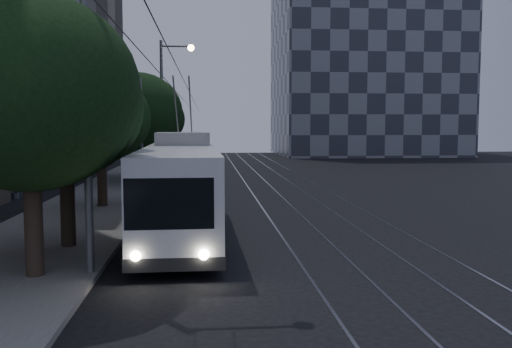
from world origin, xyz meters
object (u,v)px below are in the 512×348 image
object	(u,v)px
car_white_b	(178,169)
car_white_c	(201,164)
pickup_silver	(171,187)
trolleybus	(180,189)
car_white_a	(173,174)
car_white_d	(201,162)
streetlamp_near	(102,14)
streetlamp_far	(168,97)

from	to	relation	value
car_white_b	car_white_c	distance (m)	5.26
pickup_silver	car_white_c	distance (m)	18.62
trolleybus	car_white_a	size ratio (longest dim) A/B	2.59
car_white_a	car_white_d	world-z (taller)	car_white_a
car_white_d	streetlamp_near	size ratio (longest dim) A/B	0.41
car_white_d	car_white_b	bearing A→B (deg)	-102.14
streetlamp_near	car_white_d	bearing A→B (deg)	86.42
car_white_d	streetlamp_near	bearing A→B (deg)	-91.60
car_white_a	car_white_b	distance (m)	6.10
car_white_c	streetlamp_near	distance (m)	32.42
car_white_c	trolleybus	bearing A→B (deg)	-95.67
pickup_silver	car_white_d	world-z (taller)	pickup_silver
trolleybus	car_white_c	distance (m)	26.71
pickup_silver	car_white_c	size ratio (longest dim) A/B	1.49
car_white_d	car_white_c	bearing A→B (deg)	-88.02
streetlamp_far	car_white_a	bearing A→B (deg)	-82.61
car_white_a	car_white_b	world-z (taller)	car_white_a
car_white_a	trolleybus	bearing A→B (deg)	-88.63
pickup_silver	streetlamp_near	distance (m)	14.44
car_white_d	streetlamp_far	bearing A→B (deg)	-101.64
pickup_silver	car_white_d	bearing A→B (deg)	82.81
car_white_a	streetlamp_far	distance (m)	6.24
car_white_b	car_white_d	size ratio (longest dim) A/B	1.00
trolleybus	streetlamp_near	xyz separation A→B (m)	(-1.60, -5.13, 4.87)
car_white_a	car_white_b	bearing A→B (deg)	87.24
streetlamp_near	trolleybus	bearing A→B (deg)	72.71
car_white_a	car_white_b	size ratio (longest dim) A/B	1.05
car_white_a	car_white_b	xyz separation A→B (m)	(0.00, 6.10, -0.15)
car_white_c	streetlamp_far	size ratio (longest dim) A/B	0.43
streetlamp_far	trolleybus	bearing A→B (deg)	-85.23
car_white_a	car_white_d	distance (m)	12.56
trolleybus	pickup_silver	world-z (taller)	trolleybus
streetlamp_near	car_white_b	bearing A→B (deg)	88.99
car_white_b	streetlamp_far	bearing A→B (deg)	-81.48
trolleybus	car_white_d	distance (m)	28.05
trolleybus	car_white_c	xyz separation A→B (m)	(0.48, 26.69, -0.97)
trolleybus	streetlamp_near	bearing A→B (deg)	-108.35
car_white_b	streetlamp_near	distance (m)	27.45
trolleybus	pickup_silver	distance (m)	8.20
pickup_silver	streetlamp_far	bearing A→B (deg)	90.60
trolleybus	car_white_a	bearing A→B (deg)	93.06
streetlamp_near	streetlamp_far	bearing A→B (deg)	90.05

